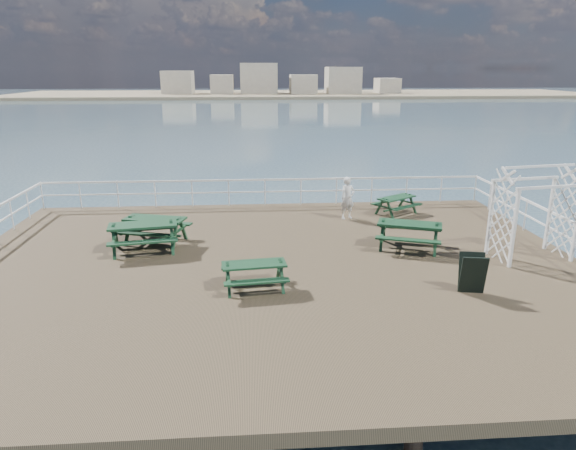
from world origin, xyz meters
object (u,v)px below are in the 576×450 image
(picnic_table_a, at_px, (155,225))
(picnic_table_d, at_px, (254,270))
(person, at_px, (348,198))
(picnic_table_b, at_px, (143,231))
(picnic_table_e, at_px, (409,230))
(trellis_arbor, at_px, (533,218))
(picnic_table_c, at_px, (397,202))

(picnic_table_a, distance_m, picnic_table_d, 4.96)
(picnic_table_a, height_order, person, person)
(picnic_table_b, distance_m, picnic_table_e, 8.17)
(picnic_table_a, height_order, trellis_arbor, trellis_arbor)
(picnic_table_a, bearing_deg, person, 34.84)
(picnic_table_a, distance_m, picnic_table_e, 8.02)
(picnic_table_e, distance_m, person, 3.68)
(picnic_table_c, height_order, person, person)
(picnic_table_b, height_order, picnic_table_d, picnic_table_b)
(picnic_table_b, relative_size, trellis_arbor, 0.81)
(picnic_table_a, bearing_deg, picnic_table_b, -89.65)
(picnic_table_a, height_order, picnic_table_d, picnic_table_a)
(picnic_table_c, distance_m, trellis_arbor, 5.67)
(picnic_table_c, distance_m, picnic_table_d, 8.63)
(trellis_arbor, bearing_deg, picnic_table_c, 108.76)
(picnic_table_e, bearing_deg, picnic_table_b, -162.69)
(picnic_table_d, height_order, picnic_table_e, picnic_table_e)
(picnic_table_a, height_order, picnic_table_e, picnic_table_e)
(picnic_table_b, bearing_deg, picnic_table_a, 65.53)
(trellis_arbor, distance_m, person, 6.44)
(picnic_table_b, xyz_separation_m, trellis_arbor, (11.46, -1.41, 0.60))
(picnic_table_a, xyz_separation_m, picnic_table_c, (8.64, 2.78, -0.11))
(picnic_table_a, distance_m, picnic_table_b, 0.82)
(picnic_table_b, relative_size, picnic_table_d, 1.30)
(picnic_table_d, bearing_deg, picnic_table_e, 23.02)
(person, bearing_deg, picnic_table_e, -91.22)
(picnic_table_b, relative_size, picnic_table_c, 1.12)
(picnic_table_b, height_order, picnic_table_e, picnic_table_b)
(picnic_table_b, xyz_separation_m, picnic_table_d, (3.34, -3.07, -0.13))
(picnic_table_b, height_order, trellis_arbor, trellis_arbor)
(picnic_table_e, bearing_deg, picnic_table_c, 99.69)
(trellis_arbor, height_order, person, trellis_arbor)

